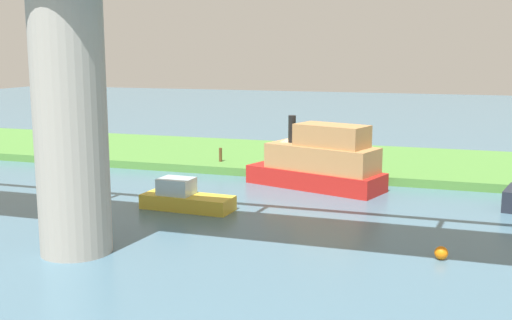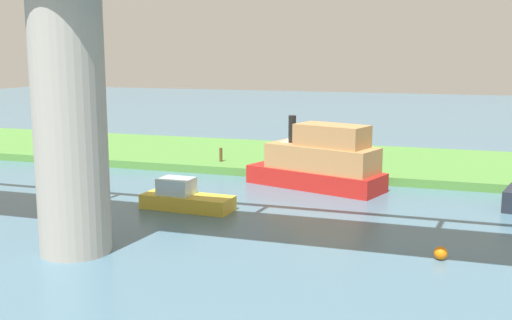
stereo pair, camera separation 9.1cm
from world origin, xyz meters
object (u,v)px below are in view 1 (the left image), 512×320
person_on_bank (371,158)px  mooring_post (221,155)px  houseboat_blue (185,198)px  motorboat_red (319,162)px  marker_buoy (441,253)px  bridge_pylon (70,118)px

person_on_bank → mooring_post: (9.68, 0.46, -0.25)m
houseboat_blue → motorboat_red: bearing=-127.5°
motorboat_red → marker_buoy: size_ratio=16.44×
mooring_post → bridge_pylon: bearing=93.1°
mooring_post → motorboat_red: size_ratio=0.11×
person_on_bank → bridge_pylon: bearing=64.2°
houseboat_blue → marker_buoy: bearing=162.3°
mooring_post → houseboat_blue: houseboat_blue is taller
motorboat_red → marker_buoy: bearing=123.3°
person_on_bank → motorboat_red: motorboat_red is taller
houseboat_blue → person_on_bank: bearing=-125.1°
mooring_post → motorboat_red: bearing=154.3°
bridge_pylon → mooring_post: size_ratio=11.48×
bridge_pylon → motorboat_red: bridge_pylon is taller
motorboat_red → marker_buoy: motorboat_red is taller
bridge_pylon → houseboat_blue: 8.73m
mooring_post → motorboat_red: 8.14m
person_on_bank → marker_buoy: (-4.62, 14.59, -0.95)m
person_on_bank → motorboat_red: size_ratio=0.17×
motorboat_red → marker_buoy: 12.75m
marker_buoy → person_on_bank: bearing=-72.4°
bridge_pylon → marker_buoy: bearing=-165.5°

